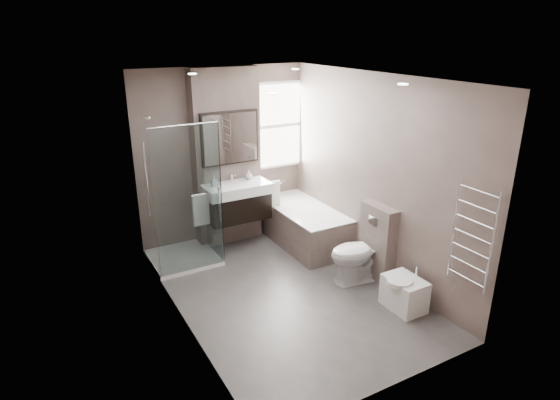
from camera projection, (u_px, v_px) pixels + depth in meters
room at (286, 193)px, 5.39m from camera, size 2.70×3.90×2.70m
vanity_pier at (226, 158)px, 6.85m from camera, size 1.00×0.25×2.60m
vanity at (237, 201)px, 6.75m from camera, size 0.95×0.47×0.66m
mirror_cabinet at (230, 138)px, 6.60m from camera, size 0.86×0.08×0.76m
towel_left at (201, 210)px, 6.49m from camera, size 0.24×0.06×0.44m
towel_right at (272, 196)px, 7.00m from camera, size 0.24×0.06×0.44m
shower_enclosure at (190, 229)px, 6.44m from camera, size 0.90×0.90×2.00m
bathtub at (303, 224)px, 7.06m from camera, size 0.75×1.60×0.57m
window at (277, 126)px, 7.21m from camera, size 0.98×0.06×1.33m
toilet at (360, 252)px, 5.97m from camera, size 0.84×0.55×0.80m
cistern_box at (377, 242)px, 6.01m from camera, size 0.19×0.55×1.00m
bidet at (404, 293)px, 5.42m from camera, size 0.41×0.48×0.50m
towel_radiator at (473, 236)px, 4.71m from camera, size 0.03×0.49×1.10m
soap_bottle_a at (215, 181)px, 6.53m from camera, size 0.07×0.08×0.16m
soap_bottle_b at (249, 175)px, 6.86m from camera, size 0.11×0.11×0.14m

